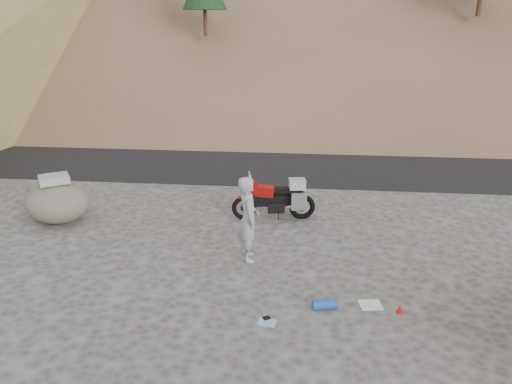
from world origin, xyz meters
TOP-DOWN VIEW (x-y plane):
  - ground at (0.00, 0.00)m, footprint 140.00×140.00m
  - road at (0.00, 9.00)m, footprint 120.00×7.00m
  - motorcycle at (-0.03, 2.96)m, footprint 2.17×0.82m
  - man at (-0.52, 0.62)m, footprint 0.60×0.77m
  - boulder at (-5.63, 2.21)m, footprint 2.02×1.88m
  - gear_white_cloth at (1.92, -1.02)m, footprint 0.45×0.42m
  - gear_blue_mat at (1.08, -1.23)m, footprint 0.48×0.28m
  - gear_funnel at (2.41, -1.22)m, footprint 0.13×0.13m
  - gear_glove_b at (0.06, -1.66)m, footprint 0.15×0.14m
  - gear_blue_cloth at (0.07, -1.77)m, footprint 0.36×0.30m

SIDE VIEW (x-z plane):
  - ground at x=0.00m, z-range 0.00..0.00m
  - road at x=0.00m, z-range -0.03..0.03m
  - man at x=-0.52m, z-range -0.94..0.94m
  - gear_blue_cloth at x=0.07m, z-range 0.00..0.01m
  - gear_white_cloth at x=1.92m, z-range 0.00..0.01m
  - gear_glove_b at x=0.06m, z-range 0.00..0.04m
  - gear_funnel at x=2.41m, z-range 0.00..0.17m
  - gear_blue_mat at x=1.08m, z-range 0.00..0.18m
  - boulder at x=-5.63m, z-range -0.08..1.16m
  - motorcycle at x=-0.03m, z-range -0.09..1.20m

